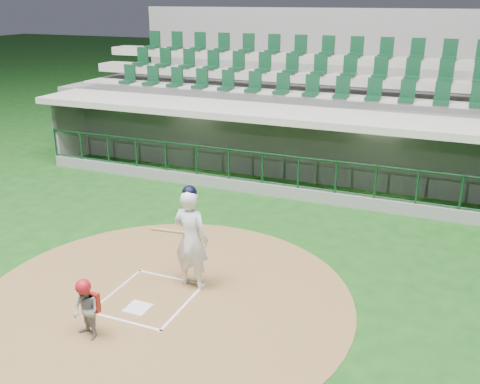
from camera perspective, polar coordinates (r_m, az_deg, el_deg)
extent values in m
plane|color=#134213|center=(10.84, -8.80, -10.39)|extent=(120.00, 120.00, 0.00)
cylinder|color=brown|center=(10.55, -7.94, -11.22)|extent=(7.20, 7.20, 0.01)
cube|color=white|center=(10.33, -10.84, -12.05)|extent=(0.43, 0.43, 0.02)
cube|color=silver|center=(10.99, -13.03, -10.15)|extent=(0.05, 1.80, 0.01)
cube|color=white|center=(10.28, -6.01, -11.98)|extent=(0.05, 1.80, 0.01)
cube|color=white|center=(11.24, -7.35, -9.04)|extent=(1.55, 0.05, 0.01)
cube|color=white|center=(10.02, -12.26, -13.29)|extent=(1.55, 0.05, 0.01)
cube|color=gray|center=(17.27, 4.14, -0.31)|extent=(15.00, 3.00, 0.10)
cube|color=slate|center=(18.31, 5.86, 5.42)|extent=(15.00, 0.20, 2.70)
cube|color=#B7B2A2|center=(18.14, 5.77, 6.10)|extent=(13.50, 0.04, 0.90)
cube|color=gray|center=(20.38, -16.28, 6.23)|extent=(0.20, 3.00, 2.70)
cube|color=#A6A396|center=(16.27, 4.11, 8.86)|extent=(15.40, 3.50, 0.20)
cube|color=slate|center=(15.66, 2.39, 0.27)|extent=(15.00, 0.15, 0.40)
cube|color=black|center=(15.20, 2.47, 5.86)|extent=(15.00, 0.01, 0.95)
cube|color=brown|center=(18.13, 5.22, 1.58)|extent=(12.75, 0.40, 0.45)
cube|color=white|center=(17.67, -5.01, 9.31)|extent=(1.30, 0.35, 0.04)
cube|color=white|center=(15.87, 14.79, 7.48)|extent=(1.30, 0.35, 0.04)
imported|color=#A01114|center=(19.85, -8.64, 4.86)|extent=(1.15, 0.78, 1.63)
imported|color=#9E1811|center=(17.89, 2.68, 3.69)|extent=(1.09, 0.49, 1.82)
imported|color=maroon|center=(17.46, 6.18, 2.98)|extent=(0.89, 0.64, 1.70)
imported|color=#B31314|center=(16.82, 20.89, 1.45)|extent=(1.85, 0.92, 1.92)
cube|color=slate|center=(19.79, 7.30, 7.36)|extent=(17.00, 6.50, 2.50)
cube|color=#A39E93|center=(18.14, 6.16, 9.96)|extent=(16.60, 0.95, 0.30)
cube|color=gray|center=(18.96, 7.07, 12.05)|extent=(16.60, 0.95, 0.30)
cube|color=gray|center=(19.80, 7.92, 13.95)|extent=(16.60, 0.95, 0.30)
cube|color=slate|center=(22.75, 9.79, 12.41)|extent=(17.00, 0.25, 5.05)
imported|color=silver|center=(10.47, -5.25, -5.00)|extent=(0.78, 0.54, 2.04)
sphere|color=black|center=(10.10, -5.42, -0.07)|extent=(0.28, 0.28, 0.28)
cylinder|color=#B28251|center=(10.29, -7.17, -4.19)|extent=(0.58, 0.79, 0.39)
imported|color=gray|center=(9.49, -16.11, -12.10)|extent=(0.60, 0.53, 1.03)
sphere|color=#AC121D|center=(9.26, -16.39, -9.67)|extent=(0.26, 0.26, 0.26)
cube|color=maroon|center=(9.54, -15.61, -11.20)|extent=(0.32, 0.10, 0.35)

